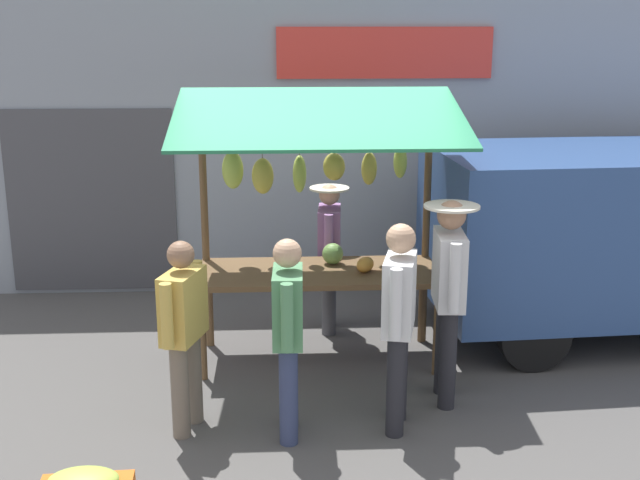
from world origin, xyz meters
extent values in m
plane|color=#514F4C|center=(0.00, 0.00, 0.00)|extent=(40.00, 40.00, 0.00)
cube|color=#8C939E|center=(0.00, -2.20, 1.70)|extent=(9.00, 0.25, 3.40)
cube|color=red|center=(-0.84, -2.06, 2.75)|extent=(2.40, 0.06, 0.56)
cube|color=#47474C|center=(2.49, -2.07, 1.10)|extent=(1.90, 0.04, 2.10)
cube|color=brown|center=(0.00, 0.00, 0.85)|extent=(2.20, 0.90, 0.05)
cylinder|color=brown|center=(1.04, 0.39, 0.41)|extent=(0.06, 0.06, 0.83)
cylinder|color=brown|center=(-1.04, 0.39, 0.41)|extent=(0.06, 0.06, 0.83)
cylinder|color=brown|center=(1.04, -0.39, 0.41)|extent=(0.06, 0.06, 0.83)
cylinder|color=brown|center=(-1.04, -0.39, 0.41)|extent=(0.06, 0.06, 0.83)
cylinder|color=brown|center=(1.06, -0.40, 1.18)|extent=(0.07, 0.07, 2.35)
cylinder|color=brown|center=(-1.06, -0.40, 1.18)|extent=(0.07, 0.07, 2.35)
cylinder|color=brown|center=(0.00, -0.40, 2.15)|extent=(2.12, 0.06, 0.06)
cube|color=#23724C|center=(0.00, 0.15, 2.30)|extent=(2.50, 1.46, 0.39)
cylinder|color=brown|center=(-0.79, -0.39, 2.06)|extent=(0.01, 0.01, 0.18)
ellipsoid|color=#B2CC4C|center=(-0.79, -0.39, 1.81)|extent=(0.14, 0.17, 0.31)
cylinder|color=brown|center=(-0.50, -0.38, 2.03)|extent=(0.01, 0.01, 0.24)
ellipsoid|color=gold|center=(-0.50, -0.38, 1.75)|extent=(0.21, 0.20, 0.31)
cylinder|color=brown|center=(-0.17, -0.37, 2.03)|extent=(0.01, 0.01, 0.24)
ellipsoid|color=gold|center=(-0.17, -0.37, 1.78)|extent=(0.28, 0.27, 0.26)
cylinder|color=brown|center=(0.16, -0.38, 2.02)|extent=(0.01, 0.01, 0.26)
ellipsoid|color=#B2CC4C|center=(0.16, -0.38, 1.71)|extent=(0.17, 0.19, 0.35)
cylinder|color=brown|center=(0.50, -0.34, 2.01)|extent=(0.01, 0.01, 0.28)
ellipsoid|color=gold|center=(0.50, -0.34, 1.70)|extent=(0.22, 0.19, 0.34)
cylinder|color=brown|center=(0.78, -0.37, 2.04)|extent=(0.01, 0.01, 0.22)
ellipsoid|color=#B2CC4C|center=(0.78, -0.37, 1.75)|extent=(0.20, 0.16, 0.35)
ellipsoid|color=gold|center=(-0.66, 0.05, 0.93)|extent=(0.19, 0.22, 0.10)
sphere|color=#729E4C|center=(-0.14, -0.19, 0.98)|extent=(0.20, 0.20, 0.20)
ellipsoid|color=orange|center=(-0.42, 0.07, 0.95)|extent=(0.23, 0.26, 0.14)
cylinder|color=#4C4C51|center=(-0.16, -0.88, 0.38)|extent=(0.14, 0.14, 0.76)
cylinder|color=#4C4C51|center=(-0.14, -0.62, 0.38)|extent=(0.14, 0.14, 0.76)
cube|color=#93669E|center=(-0.15, -0.75, 1.03)|extent=(0.26, 0.48, 0.54)
cylinder|color=#93669E|center=(-0.17, -1.04, 1.05)|extent=(0.09, 0.09, 0.49)
cylinder|color=#93669E|center=(-0.12, -0.46, 1.05)|extent=(0.09, 0.09, 0.49)
sphere|color=tan|center=(-0.15, -0.75, 1.43)|extent=(0.21, 0.21, 0.21)
cylinder|color=beige|center=(-0.15, -0.75, 1.49)|extent=(0.40, 0.40, 0.02)
cylinder|color=navy|center=(0.30, 1.56, 0.39)|extent=(0.14, 0.14, 0.78)
cylinder|color=navy|center=(0.29, 1.31, 0.39)|extent=(0.14, 0.14, 0.78)
cube|color=#518C5B|center=(0.30, 1.44, 1.05)|extent=(0.23, 0.48, 0.55)
cylinder|color=#518C5B|center=(0.31, 1.73, 1.07)|extent=(0.09, 0.09, 0.51)
cylinder|color=#518C5B|center=(0.29, 1.14, 1.07)|extent=(0.09, 0.09, 0.51)
sphere|color=tan|center=(0.30, 1.44, 1.46)|extent=(0.21, 0.21, 0.21)
cylinder|color=#726656|center=(1.12, 1.41, 0.38)|extent=(0.14, 0.14, 0.75)
cylinder|color=#726656|center=(1.05, 1.17, 0.38)|extent=(0.14, 0.14, 0.75)
cube|color=gold|center=(1.09, 1.29, 1.02)|extent=(0.34, 0.50, 0.53)
cylinder|color=gold|center=(1.17, 1.57, 1.04)|extent=(0.09, 0.09, 0.49)
cylinder|color=gold|center=(1.00, 1.02, 1.04)|extent=(0.09, 0.09, 0.49)
sphere|color=#8C664C|center=(1.09, 1.29, 1.42)|extent=(0.21, 0.21, 0.21)
cylinder|color=#232328|center=(-1.01, 1.04, 0.43)|extent=(0.14, 0.14, 0.85)
cylinder|color=#232328|center=(-1.03, 0.76, 0.43)|extent=(0.14, 0.14, 0.85)
cube|color=silver|center=(-1.02, 0.90, 1.16)|extent=(0.26, 0.53, 0.60)
cylinder|color=silver|center=(-1.00, 1.22, 1.18)|extent=(0.09, 0.09, 0.56)
cylinder|color=silver|center=(-1.04, 0.58, 1.18)|extent=(0.09, 0.09, 0.56)
sphere|color=#A87A5B|center=(-1.02, 0.90, 1.61)|extent=(0.23, 0.23, 0.23)
cylinder|color=beige|center=(-1.02, 0.90, 1.68)|extent=(0.45, 0.45, 0.02)
cylinder|color=#232328|center=(-0.52, 1.48, 0.41)|extent=(0.14, 0.14, 0.82)
cylinder|color=#232328|center=(-0.58, 1.21, 0.41)|extent=(0.14, 0.14, 0.82)
cube|color=silver|center=(-0.55, 1.35, 1.11)|extent=(0.33, 0.53, 0.58)
cylinder|color=silver|center=(-0.48, 1.65, 1.13)|extent=(0.09, 0.09, 0.53)
cylinder|color=silver|center=(-0.62, 1.05, 1.13)|extent=(0.09, 0.09, 0.53)
sphere|color=tan|center=(-0.55, 1.35, 1.54)|extent=(0.22, 0.22, 0.22)
cube|color=black|center=(-2.07, -0.51, 1.38)|extent=(1.52, 1.90, 0.68)
cylinder|color=black|center=(-1.95, 0.33, 0.33)|extent=(0.67, 0.22, 0.66)
cylinder|color=black|center=(-1.84, -1.33, 0.33)|extent=(0.67, 0.22, 0.66)
ellipsoid|color=#B2CC4C|center=(1.58, 2.61, 0.37)|extent=(0.44, 0.27, 0.12)
camera|label=1|loc=(0.34, 7.12, 3.11)|focal=45.61mm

